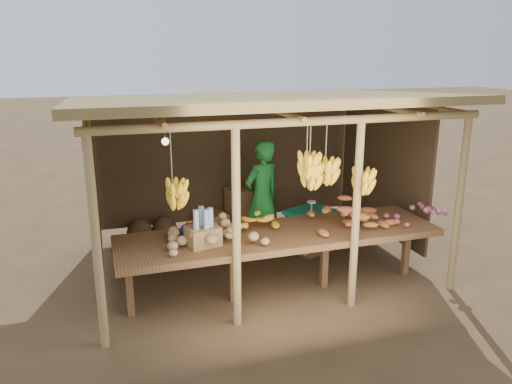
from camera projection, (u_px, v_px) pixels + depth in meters
name	position (u px, v px, depth m)	size (l,w,h in m)	color
ground	(256.00, 263.00, 7.08)	(60.00, 60.00, 0.00)	brown
stall_structure	(255.00, 131.00, 6.44)	(4.70, 3.50, 2.43)	#A18553
counter	(280.00, 237.00, 6.01)	(3.90, 1.05, 0.80)	brown
potato_heap	(215.00, 226.00, 5.66)	(1.07, 0.64, 0.37)	tan
sweet_potato_heap	(349.00, 211.00, 6.22)	(0.98, 0.59, 0.36)	#BE6530
onion_heap	(420.00, 206.00, 6.43)	(0.85, 0.51, 0.36)	#C05D73
banana_pile	(256.00, 215.00, 6.07)	(0.54, 0.33, 0.34)	yellow
tomato_basin	(196.00, 231.00, 5.81)	(0.36, 0.36, 0.19)	navy
bottle_box	(203.00, 231.00, 5.55)	(0.40, 0.35, 0.44)	olive
vendor	(262.00, 198.00, 7.25)	(0.62, 0.41, 1.70)	#186F27
tarp_crate	(311.00, 229.00, 7.49)	(0.85, 0.80, 0.80)	brown
carton_stack	(232.00, 215.00, 8.09)	(1.06, 0.45, 0.77)	olive
burlap_sacks	(152.00, 232.00, 7.62)	(0.79, 0.41, 0.56)	#483621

